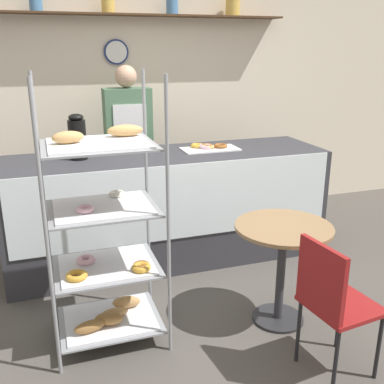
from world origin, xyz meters
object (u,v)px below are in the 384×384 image
Objects in this scene: cafe_chair at (331,297)px; cafe_table at (282,250)px; person_worker at (129,146)px; pastry_rack at (105,239)px; donut_tray_counter at (209,147)px; coffee_carafe at (77,137)px.

cafe_table is at bearing -8.30° from cafe_chair.
pastry_rack is at bearing -106.15° from person_worker.
cafe_table is (1.17, -0.19, -0.17)m from pastry_rack.
donut_tray_counter is at bearing -44.34° from person_worker.
person_worker is 0.87m from donut_tray_counter.
cafe_chair is 2.31m from coffee_carafe.
pastry_rack is 1.78m from person_worker.
donut_tray_counter is (1.15, -0.00, -0.16)m from coffee_carafe.
coffee_carafe reaches higher than donut_tray_counter.
person_worker is (0.49, 1.70, 0.22)m from pastry_rack.
pastry_rack is at bearing -135.43° from donut_tray_counter.
donut_tray_counter is (-0.06, 1.28, 0.46)m from cafe_table.
donut_tray_counter is (-0.05, 1.87, 0.48)m from cafe_chair.
coffee_carafe is (-0.04, 1.09, 0.45)m from pastry_rack.
person_worker is 2.04m from cafe_table.
cafe_chair is (-0.02, -0.59, -0.02)m from cafe_table.
cafe_table is 0.59m from cafe_chair.
person_worker is 3.34× the size of donut_tray_counter.
coffee_carafe is at bearing -131.46° from person_worker.
person_worker reaches higher than coffee_carafe.
cafe_chair reaches higher than cafe_table.
donut_tray_counter reaches higher than cafe_table.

